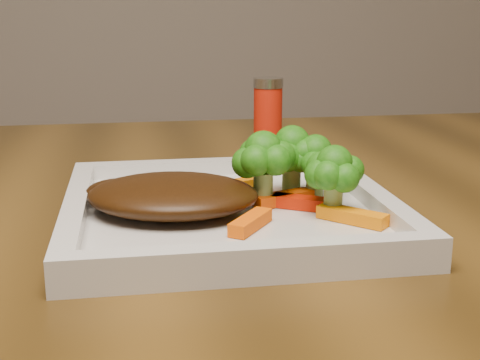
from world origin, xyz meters
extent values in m
cube|color=silver|center=(-0.11, -0.09, 0.76)|extent=(0.27, 0.27, 0.01)
ellipsoid|color=#3A1E08|center=(-0.16, -0.10, 0.78)|extent=(0.16, 0.14, 0.03)
cube|color=orange|center=(-0.02, -0.15, 0.77)|extent=(0.05, 0.05, 0.01)
cube|color=#F65804|center=(-0.10, -0.15, 0.77)|extent=(0.04, 0.05, 0.01)
cube|color=#D06603|center=(-0.10, -0.04, 0.77)|extent=(0.05, 0.04, 0.01)
cube|color=red|center=(-0.05, -0.10, 0.77)|extent=(0.06, 0.04, 0.01)
cube|color=#CC3C03|center=(-0.06, -0.09, 0.77)|extent=(0.06, 0.03, 0.01)
cylinder|color=red|center=(-0.02, 0.18, 0.80)|extent=(0.04, 0.04, 0.09)
camera|label=1|loc=(-0.19, -0.63, 0.93)|focal=50.00mm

